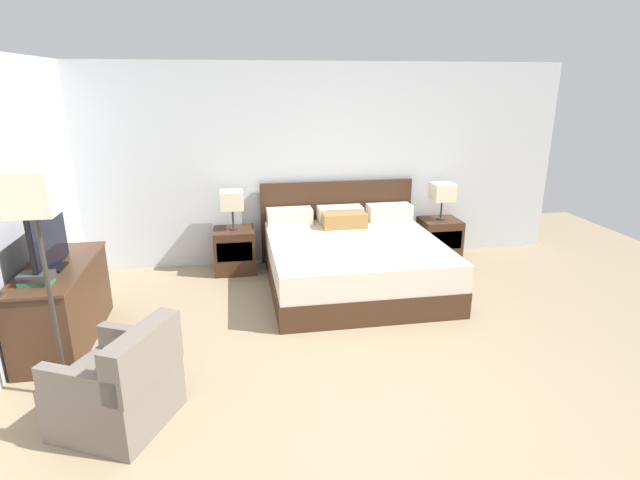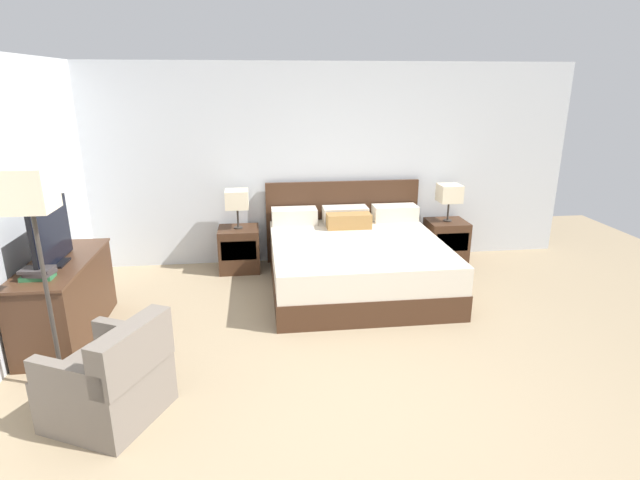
# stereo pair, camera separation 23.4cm
# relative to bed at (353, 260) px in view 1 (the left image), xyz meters

# --- Properties ---
(ground_plane) EXTENTS (10.15, 10.15, 0.00)m
(ground_plane) POSITION_rel_bed_xyz_m (-0.39, -2.38, -0.32)
(ground_plane) COLOR #998466
(wall_back) EXTENTS (6.83, 0.06, 2.54)m
(wall_back) POSITION_rel_bed_xyz_m (-0.39, 1.03, 0.96)
(wall_back) COLOR silver
(wall_back) RESTS_ON ground
(bed) EXTENTS (2.01, 2.03, 1.07)m
(bed) POSITION_rel_bed_xyz_m (0.00, 0.00, 0.00)
(bed) COLOR #422819
(bed) RESTS_ON ground
(nightstand_left) EXTENTS (0.50, 0.46, 0.55)m
(nightstand_left) POSITION_rel_bed_xyz_m (-1.36, 0.71, -0.04)
(nightstand_left) COLOR #422819
(nightstand_left) RESTS_ON ground
(nightstand_right) EXTENTS (0.50, 0.46, 0.55)m
(nightstand_right) POSITION_rel_bed_xyz_m (1.36, 0.71, -0.04)
(nightstand_right) COLOR #422819
(nightstand_right) RESTS_ON ground
(table_lamp_left) EXTENTS (0.28, 0.28, 0.49)m
(table_lamp_left) POSITION_rel_bed_xyz_m (-1.36, 0.71, 0.60)
(table_lamp_left) COLOR #332D28
(table_lamp_left) RESTS_ON nightstand_left
(table_lamp_right) EXTENTS (0.28, 0.28, 0.49)m
(table_lamp_right) POSITION_rel_bed_xyz_m (1.36, 0.71, 0.60)
(table_lamp_right) COLOR #332D28
(table_lamp_right) RESTS_ON nightstand_right
(dresser) EXTENTS (0.52, 1.39, 0.74)m
(dresser) POSITION_rel_bed_xyz_m (-2.92, -0.83, 0.06)
(dresser) COLOR #422819
(dresser) RESTS_ON ground
(tv) EXTENTS (0.18, 0.79, 0.57)m
(tv) POSITION_rel_bed_xyz_m (-2.92, -0.90, 0.70)
(tv) COLOR black
(tv) RESTS_ON dresser
(book_red_cover) EXTENTS (0.25, 0.15, 0.04)m
(book_red_cover) POSITION_rel_bed_xyz_m (-2.94, -1.25, 0.44)
(book_red_cover) COLOR #2D7042
(book_red_cover) RESTS_ON dresser
(book_blue_cover) EXTENTS (0.24, 0.20, 0.03)m
(book_blue_cover) POSITION_rel_bed_xyz_m (-2.92, -1.25, 0.47)
(book_blue_cover) COLOR #383333
(book_blue_cover) RESTS_ON book_red_cover
(book_small_top) EXTENTS (0.26, 0.18, 0.03)m
(book_small_top) POSITION_rel_bed_xyz_m (-2.93, -1.25, 0.50)
(book_small_top) COLOR #383333
(book_small_top) RESTS_ON book_blue_cover
(armchair_by_window) EXTENTS (0.92, 0.91, 0.76)m
(armchair_by_window) POSITION_rel_bed_xyz_m (-2.17, -2.16, -0.03)
(armchair_by_window) COLOR #70665B
(armchair_by_window) RESTS_ON ground
(floor_lamp) EXTENTS (0.30, 0.30, 1.75)m
(floor_lamp) POSITION_rel_bed_xyz_m (-2.66, -1.76, 1.15)
(floor_lamp) COLOR #332D28
(floor_lamp) RESTS_ON ground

